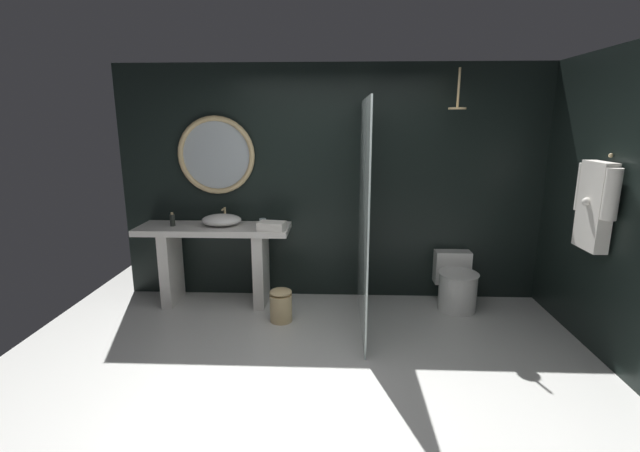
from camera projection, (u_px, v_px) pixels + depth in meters
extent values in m
plane|color=silver|center=(331.00, 384.00, 3.47)|extent=(5.76, 5.76, 0.00)
cube|color=black|center=(334.00, 184.00, 5.02)|extent=(4.80, 0.10, 2.60)
cube|color=black|center=(608.00, 204.00, 3.81)|extent=(0.10, 2.47, 2.60)
cube|color=silver|center=(214.00, 229.00, 4.85)|extent=(1.64, 0.53, 0.06)
cube|color=silver|center=(171.00, 267.00, 4.97)|extent=(0.11, 0.45, 0.82)
cube|color=silver|center=(261.00, 268.00, 4.93)|extent=(0.11, 0.45, 0.82)
ellipsoid|color=white|center=(222.00, 220.00, 4.85)|extent=(0.43, 0.35, 0.12)
cylinder|color=#D6B77F|center=(225.00, 215.00, 5.00)|extent=(0.02, 0.02, 0.17)
cylinder|color=#D6B77F|center=(223.00, 209.00, 4.93)|extent=(0.02, 0.11, 0.02)
cylinder|color=silver|center=(263.00, 222.00, 4.82)|extent=(0.07, 0.07, 0.08)
cylinder|color=#282D28|center=(172.00, 220.00, 4.83)|extent=(0.05, 0.05, 0.13)
cylinder|color=#D6B77F|center=(172.00, 213.00, 4.81)|extent=(0.03, 0.03, 0.02)
torus|color=#D6B77F|center=(216.00, 155.00, 4.91)|extent=(0.86, 0.06, 0.86)
cylinder|color=#B2BCC1|center=(216.00, 155.00, 4.92)|extent=(0.76, 0.01, 0.76)
cube|color=silver|center=(363.00, 217.00, 4.29)|extent=(0.02, 1.47, 2.19)
cylinder|color=#D6B77F|center=(459.00, 88.00, 4.35)|extent=(0.02, 0.02, 0.38)
cylinder|color=#D6B77F|center=(457.00, 108.00, 4.40)|extent=(0.17, 0.17, 0.02)
sphere|color=#D6B77F|center=(611.00, 155.00, 3.67)|extent=(0.04, 0.04, 0.04)
cube|color=silver|center=(595.00, 206.00, 3.77)|extent=(0.12, 0.36, 0.75)
cylinder|color=silver|center=(612.00, 194.00, 3.54)|extent=(0.12, 0.12, 0.42)
cylinder|color=silver|center=(584.00, 187.00, 3.93)|extent=(0.12, 0.12, 0.42)
sphere|color=silver|center=(586.00, 202.00, 3.76)|extent=(0.07, 0.07, 0.07)
cylinder|color=white|center=(458.00, 292.00, 4.80)|extent=(0.40, 0.40, 0.41)
ellipsoid|color=white|center=(459.00, 273.00, 4.75)|extent=(0.42, 0.46, 0.02)
cube|color=white|center=(452.00, 267.00, 5.04)|extent=(0.39, 0.19, 0.37)
cylinder|color=#D6B77F|center=(281.00, 308.00, 4.54)|extent=(0.23, 0.23, 0.28)
ellipsoid|color=#D6B77F|center=(281.00, 292.00, 4.50)|extent=(0.23, 0.23, 0.07)
cube|color=silver|center=(272.00, 226.00, 4.64)|extent=(0.30, 0.23, 0.09)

